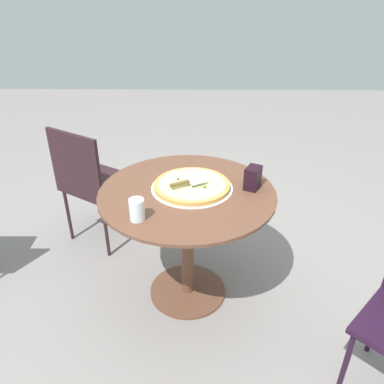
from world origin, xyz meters
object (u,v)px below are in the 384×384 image
at_px(patio_table, 187,219).
at_px(drinking_cup, 137,210).
at_px(pizza_server, 188,182).
at_px(patio_chair_corner, 92,179).
at_px(napkin_dispenser, 253,178).
at_px(pizza_on_tray, 192,186).

distance_m(patio_table, drinking_cup, 0.43).
height_order(pizza_server, drinking_cup, drinking_cup).
bearing_deg(patio_chair_corner, patio_table, 141.44).
bearing_deg(drinking_cup, patio_table, -129.36).
relative_size(drinking_cup, napkin_dispenser, 0.88).
relative_size(pizza_on_tray, drinking_cup, 4.13).
bearing_deg(patio_chair_corner, drinking_cup, 118.76).
height_order(patio_table, pizza_on_tray, pizza_on_tray).
bearing_deg(drinking_cup, napkin_dispenser, -151.26).
xyz_separation_m(patio_table, pizza_on_tray, (-0.03, -0.04, 0.20)).
xyz_separation_m(pizza_on_tray, napkin_dispenser, (-0.33, -0.00, 0.05)).
bearing_deg(drinking_cup, pizza_on_tray, -128.96).
height_order(patio_table, napkin_dispenser, napkin_dispenser).
height_order(patio_table, pizza_server, pizza_server).
xyz_separation_m(pizza_server, napkin_dispenser, (-0.35, -0.04, 0.01)).
bearing_deg(patio_chair_corner, napkin_dispenser, 154.21).
relative_size(napkin_dispenser, patio_chair_corner, 0.14).
bearing_deg(pizza_on_tray, patio_chair_corner, -35.58).
bearing_deg(pizza_server, patio_chair_corner, -38.14).
bearing_deg(drinking_cup, pizza_server, -129.42).
xyz_separation_m(drinking_cup, patio_chair_corner, (0.45, -0.82, -0.27)).
bearing_deg(napkin_dispenser, patio_chair_corner, -89.04).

